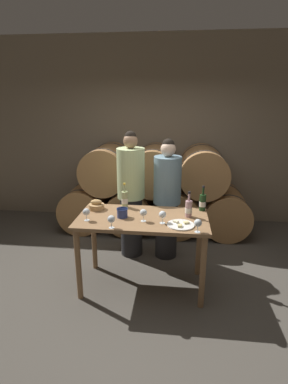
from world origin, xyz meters
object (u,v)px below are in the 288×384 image
wine_bottle_red (203,202)px  wine_glass_far_right (198,223)px  wine_bottle_white (125,199)px  tasting_table (143,227)px  wine_glass_far_left (86,212)px  person_right (167,200)px  wine_glass_left (111,219)px  cheese_plate (181,225)px  wine_glass_right (163,215)px  blue_crock (122,212)px  wine_glass_center (143,213)px  bread_basket (96,206)px  wine_bottle_rose (189,209)px  person_left (131,195)px

wine_bottle_red → wine_glass_far_right: bearing=-98.3°
wine_bottle_white → tasting_table: bearing=-49.3°
tasting_table → wine_bottle_white: size_ratio=4.77×
wine_bottle_red → wine_glass_far_left: wine_bottle_red is taller
person_right → wine_glass_left: (-0.53, -1.09, 0.14)m
wine_bottle_red → wine_glass_far_left: 1.36m
cheese_plate → wine_glass_right: (-0.19, 0.04, 0.09)m
cheese_plate → wine_glass_far_left: bearing=178.8°
cheese_plate → blue_crock: bearing=166.4°
wine_glass_far_right → wine_glass_center: bearing=159.1°
wine_glass_right → wine_glass_far_right: 0.41m
bread_basket → person_right: bearing=34.9°
wine_bottle_red → wine_bottle_rose: wine_bottle_red is taller
person_left → wine_bottle_rose: bearing=-42.3°
cheese_plate → wine_glass_center: (-0.40, 0.07, 0.09)m
bread_basket → wine_glass_right: (0.81, -0.33, 0.05)m
cheese_plate → wine_glass_center: wine_glass_center is taller
wine_glass_left → wine_glass_center: 0.38m
wine_bottle_rose → blue_crock: 0.75m
wine_bottle_rose → wine_glass_far_left: size_ratio=2.13×
blue_crock → bread_basket: size_ratio=0.69×
person_left → blue_crock: 0.79m
person_left → bread_basket: 0.67m
wine_bottle_red → wine_glass_center: size_ratio=2.17×
wine_glass_center → wine_glass_right: 0.21m
bread_basket → cheese_plate: 1.08m
person_right → wine_glass_right: person_right is taller
wine_glass_far_right → person_right: bearing=107.5°
tasting_table → wine_glass_right: wine_glass_right is taller
tasting_table → wine_glass_left: bearing=-130.7°
person_right → wine_bottle_rose: bearing=-68.9°
tasting_table → wine_glass_far_right: size_ratio=10.50×
wine_bottle_white → cheese_plate: (0.68, -0.48, -0.09)m
wine_bottle_white → wine_glass_far_right: 1.06m
wine_glass_right → wine_glass_far_right: (0.36, -0.19, 0.00)m
tasting_table → wine_bottle_white: (-0.25, 0.30, 0.23)m
wine_glass_far_left → wine_glass_right: 0.83m
wine_bottle_rose → person_right: bearing=111.1°
blue_crock → wine_glass_far_left: bearing=-159.9°
wine_bottle_rose → bread_basket: wine_bottle_rose is taller
wine_glass_right → wine_glass_center: bearing=171.1°
tasting_table → wine_glass_center: wine_glass_center is taller
wine_bottle_rose → wine_glass_right: wine_bottle_rose is taller
cheese_plate → wine_glass_left: bearing=-168.5°
wine_glass_right → wine_glass_left: bearing=-160.6°
bread_basket → wine_glass_right: 0.88m
wine_glass_right → wine_glass_far_left: bearing=-178.9°
wine_glass_left → wine_glass_right: size_ratio=1.00×
wine_bottle_red → cheese_plate: size_ratio=1.05×
tasting_table → wine_bottle_white: 0.45m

